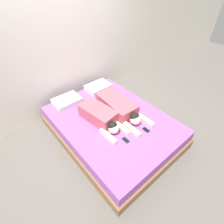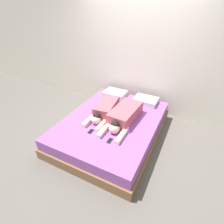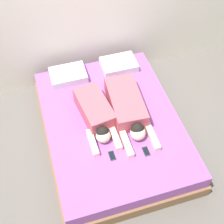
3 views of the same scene
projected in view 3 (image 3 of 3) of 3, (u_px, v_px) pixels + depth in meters
ground_plane at (112, 137)px, 4.07m from camera, size 12.00×12.00×0.00m
bed at (112, 129)px, 3.93m from camera, size 1.65×2.17×0.38m
pillow_head_left at (68, 75)px, 4.19m from camera, size 0.48×0.34×0.10m
pillow_head_right at (119, 64)px, 4.31m from camera, size 0.48×0.34×0.10m
person_left at (96, 114)px, 3.70m from camera, size 0.40×0.92×0.23m
person_right at (128, 108)px, 3.75m from camera, size 0.42×1.07×0.23m
cell_phone_left at (112, 156)px, 3.46m from camera, size 0.06×0.12×0.01m
cell_phone_right at (146, 151)px, 3.49m from camera, size 0.06×0.12×0.01m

